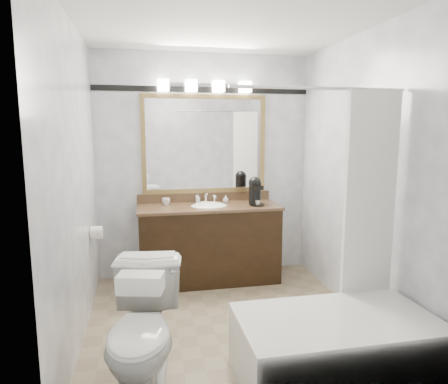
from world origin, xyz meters
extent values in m
cube|color=gray|center=(0.00, 0.00, -0.01)|extent=(2.40, 2.60, 0.01)
cube|color=white|center=(0.00, 0.00, 2.50)|extent=(2.40, 2.60, 0.01)
cube|color=white|center=(0.00, 1.30, 1.25)|extent=(2.40, 0.01, 2.50)
cube|color=white|center=(0.00, -1.30, 1.25)|extent=(2.40, 0.01, 2.50)
cube|color=white|center=(-1.20, 0.00, 1.25)|extent=(0.01, 2.60, 2.50)
cube|color=white|center=(1.20, 0.00, 1.25)|extent=(0.01, 2.60, 2.50)
cube|color=black|center=(0.00, 1.01, 0.41)|extent=(1.50, 0.55, 0.82)
cube|color=brown|center=(0.00, 1.01, 0.83)|extent=(1.53, 0.58, 0.03)
cube|color=brown|center=(0.00, 1.29, 0.90)|extent=(1.53, 0.03, 0.10)
ellipsoid|color=white|center=(0.00, 1.01, 0.82)|extent=(0.44, 0.34, 0.14)
cube|color=olive|center=(0.00, 1.28, 2.02)|extent=(1.40, 0.04, 0.05)
cube|color=olive|center=(0.00, 1.28, 0.97)|extent=(1.40, 0.04, 0.05)
cube|color=olive|center=(-0.68, 1.28, 1.50)|extent=(0.05, 0.04, 1.00)
cube|color=olive|center=(0.68, 1.28, 1.50)|extent=(0.05, 0.04, 1.00)
cube|color=white|center=(0.00, 1.29, 1.50)|extent=(1.30, 0.01, 1.00)
cube|color=silver|center=(0.00, 1.27, 2.15)|extent=(0.90, 0.05, 0.03)
cube|color=white|center=(-0.45, 1.22, 2.13)|extent=(0.12, 0.12, 0.12)
cube|color=white|center=(-0.15, 1.22, 2.13)|extent=(0.12, 0.12, 0.12)
cube|color=white|center=(0.15, 1.22, 2.13)|extent=(0.12, 0.12, 0.12)
cube|color=white|center=(0.45, 1.22, 2.13)|extent=(0.12, 0.12, 0.12)
cube|color=black|center=(0.00, 1.29, 2.10)|extent=(2.40, 0.01, 0.06)
cube|color=white|center=(0.53, -0.92, 0.23)|extent=(1.30, 0.72, 0.45)
cylinder|color=silver|center=(0.53, -0.54, 1.95)|extent=(1.30, 0.02, 0.02)
cube|color=white|center=(0.95, -0.55, 1.18)|extent=(0.40, 0.04, 1.55)
cylinder|color=white|center=(-1.14, 0.66, 0.70)|extent=(0.11, 0.12, 0.12)
imported|color=white|center=(-0.72, -0.80, 0.41)|extent=(0.56, 0.86, 0.82)
cube|color=white|center=(-0.72, -1.12, 0.87)|extent=(0.26, 0.18, 0.10)
cylinder|color=black|center=(0.51, 0.91, 0.86)|extent=(0.16, 0.16, 0.02)
cylinder|color=black|center=(0.50, 0.96, 0.97)|extent=(0.13, 0.13, 0.23)
sphere|color=black|center=(0.50, 0.96, 1.09)|extent=(0.14, 0.14, 0.14)
cube|color=black|center=(0.52, 0.89, 1.05)|extent=(0.11, 0.11, 0.04)
cylinder|color=silver|center=(0.52, 0.89, 0.89)|extent=(0.05, 0.05, 0.05)
imported|color=white|center=(-0.45, 1.18, 0.89)|extent=(0.11, 0.11, 0.07)
imported|color=white|center=(-0.45, 1.15, 0.88)|extent=(0.09, 0.09, 0.07)
imported|color=white|center=(-0.09, 1.19, 0.90)|extent=(0.05, 0.05, 0.09)
imported|color=white|center=(0.22, 1.16, 0.89)|extent=(0.07, 0.07, 0.08)
cube|color=beige|center=(-0.02, 1.13, 0.86)|extent=(0.09, 0.07, 0.02)
camera|label=1|loc=(-0.69, -3.18, 1.67)|focal=32.00mm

